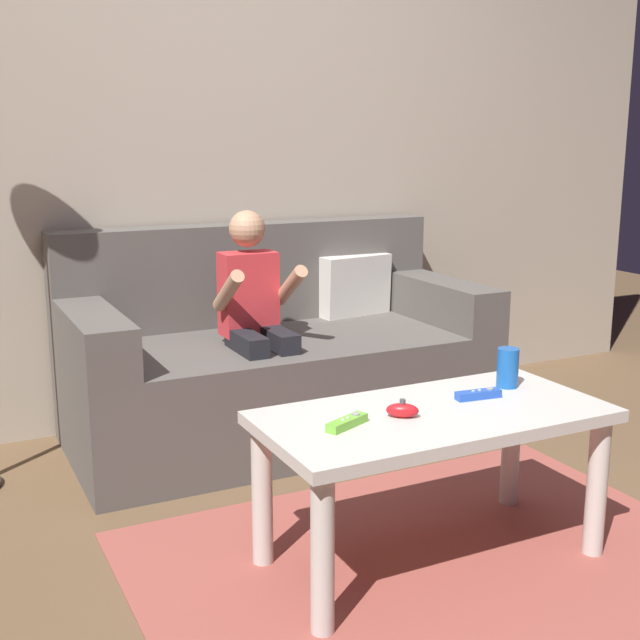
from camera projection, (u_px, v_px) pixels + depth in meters
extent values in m
plane|color=brown|center=(460.00, 600.00, 2.19)|extent=(9.34, 9.34, 0.00)
cube|color=#B2A38E|center=(221.00, 128.00, 3.48)|extent=(4.67, 0.05, 2.50)
cube|color=#56514C|center=(280.00, 387.00, 3.34)|extent=(1.68, 0.80, 0.43)
cube|color=#56514C|center=(250.00, 273.00, 3.53)|extent=(1.68, 0.16, 0.43)
cube|color=#56514C|center=(90.00, 333.00, 2.95)|extent=(0.18, 0.80, 0.18)
cube|color=#56514C|center=(435.00, 298.00, 3.60)|extent=(0.18, 0.80, 0.18)
cube|color=silver|center=(353.00, 285.00, 3.68)|extent=(0.36, 0.18, 0.28)
cylinder|color=black|center=(261.00, 416.00, 2.99)|extent=(0.07, 0.07, 0.43)
cylinder|color=black|center=(292.00, 411.00, 3.04)|extent=(0.07, 0.07, 0.43)
cube|color=black|center=(247.00, 343.00, 3.05)|extent=(0.08, 0.26, 0.08)
cube|color=black|center=(277.00, 340.00, 3.10)|extent=(0.08, 0.26, 0.08)
cube|color=red|center=(248.00, 294.00, 3.16)|extent=(0.21, 0.12, 0.32)
cylinder|color=tan|center=(228.00, 291.00, 2.99)|extent=(0.05, 0.23, 0.18)
cylinder|color=tan|center=(290.00, 286.00, 3.10)|extent=(0.05, 0.23, 0.18)
sphere|color=tan|center=(247.00, 229.00, 3.10)|extent=(0.14, 0.14, 0.14)
cube|color=beige|center=(434.00, 417.00, 2.31)|extent=(1.00, 0.49, 0.04)
cylinder|color=beige|center=(323.00, 556.00, 2.00)|extent=(0.06, 0.06, 0.42)
cylinder|color=beige|center=(597.00, 488.00, 2.38)|extent=(0.06, 0.06, 0.42)
cylinder|color=beige|center=(262.00, 495.00, 2.33)|extent=(0.06, 0.06, 0.42)
cylinder|color=beige|center=(511.00, 445.00, 2.72)|extent=(0.06, 0.06, 0.42)
cube|color=#9E4C42|center=(429.00, 557.00, 2.40)|extent=(1.70, 1.17, 0.01)
cube|color=#72C638|center=(347.00, 423.00, 2.17)|extent=(0.14, 0.09, 0.02)
cylinder|color=#99999E|center=(356.00, 414.00, 2.20)|extent=(0.02, 0.02, 0.00)
cylinder|color=silver|center=(348.00, 418.00, 2.17)|extent=(0.01, 0.01, 0.00)
cylinder|color=silver|center=(343.00, 420.00, 2.16)|extent=(0.01, 0.01, 0.00)
ellipsoid|color=red|center=(402.00, 410.00, 2.25)|extent=(0.10, 0.09, 0.04)
cylinder|color=#4C4C51|center=(403.00, 401.00, 2.24)|extent=(0.02, 0.02, 0.01)
cube|color=blue|center=(478.00, 395.00, 2.41)|extent=(0.14, 0.05, 0.02)
cylinder|color=#99999E|center=(490.00, 389.00, 2.42)|extent=(0.02, 0.02, 0.00)
cylinder|color=silver|center=(479.00, 390.00, 2.41)|extent=(0.01, 0.01, 0.00)
cylinder|color=silver|center=(473.00, 391.00, 2.40)|extent=(0.01, 0.01, 0.00)
cylinder|color=#1959B2|center=(508.00, 368.00, 2.52)|extent=(0.07, 0.07, 0.12)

